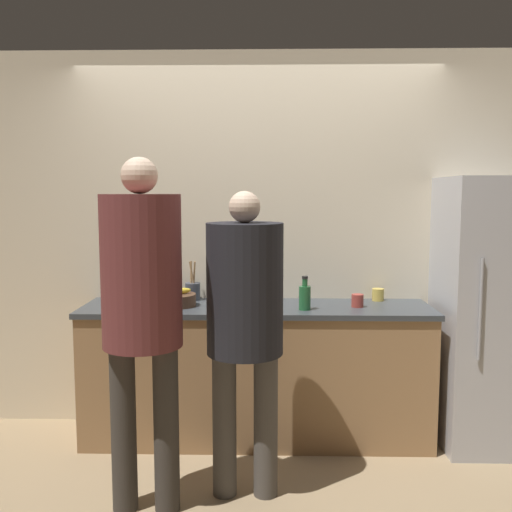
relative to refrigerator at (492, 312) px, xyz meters
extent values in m
plane|color=#9E8460|center=(-1.52, -0.29, -0.87)|extent=(14.00, 14.00, 0.00)
cube|color=beige|center=(-1.52, 0.34, 0.43)|extent=(5.20, 0.06, 2.60)
cube|color=#9E754C|center=(-1.52, 0.05, -0.44)|extent=(2.26, 0.58, 0.87)
cube|color=#383D42|center=(-1.52, 0.05, 0.01)|extent=(2.29, 0.61, 0.03)
cube|color=#B7B7BC|center=(0.00, 0.00, 0.00)|extent=(0.66, 0.63, 1.74)
cylinder|color=#99999E|center=(-0.20, -0.33, 0.09)|extent=(0.02, 0.02, 0.61)
cylinder|color=#38332D|center=(-2.19, -0.86, -0.43)|extent=(0.13, 0.13, 0.87)
cylinder|color=#38332D|center=(-1.97, -0.86, -0.43)|extent=(0.13, 0.13, 0.87)
cylinder|color=brown|center=(-2.08, -0.86, 0.38)|extent=(0.40, 0.40, 0.76)
sphere|color=beige|center=(-2.08, -0.86, 0.85)|extent=(0.18, 0.18, 0.18)
cylinder|color=#4C4742|center=(-1.68, -0.70, -0.47)|extent=(0.13, 0.13, 0.79)
cylinder|color=#4C4742|center=(-1.46, -0.70, -0.47)|extent=(0.13, 0.13, 0.79)
cylinder|color=black|center=(-1.57, -0.70, 0.27)|extent=(0.40, 0.40, 0.69)
sphere|color=beige|center=(-1.57, -0.70, 0.70)|extent=(0.16, 0.16, 0.16)
cylinder|color=#4C3323|center=(-2.05, 0.01, 0.07)|extent=(0.27, 0.27, 0.08)
ellipsoid|color=yellow|center=(-2.02, 0.01, 0.13)|extent=(0.15, 0.12, 0.04)
cylinder|color=#3D424C|center=(-1.97, 0.23, 0.09)|extent=(0.10, 0.10, 0.12)
cylinder|color=#99754C|center=(-1.98, 0.23, 0.19)|extent=(0.01, 0.05, 0.22)
cylinder|color=#99754C|center=(-1.96, 0.23, 0.19)|extent=(0.03, 0.04, 0.22)
cylinder|color=#99754C|center=(-1.97, 0.22, 0.19)|extent=(0.05, 0.01, 0.22)
cylinder|color=#236033|center=(-1.22, -0.09, 0.11)|extent=(0.08, 0.08, 0.15)
cylinder|color=#236033|center=(-1.22, -0.09, 0.21)|extent=(0.03, 0.03, 0.05)
cylinder|color=black|center=(-1.22, -0.09, 0.24)|extent=(0.04, 0.04, 0.02)
cylinder|color=gold|center=(-0.69, 0.23, 0.07)|extent=(0.08, 0.08, 0.08)
cylinder|color=#A33D33|center=(-0.87, 0.01, 0.07)|extent=(0.08, 0.08, 0.08)
camera|label=1|loc=(-1.44, -3.65, 0.77)|focal=40.00mm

